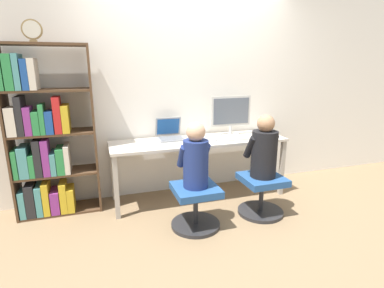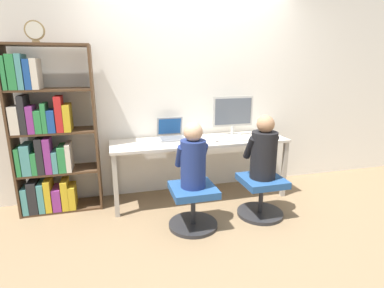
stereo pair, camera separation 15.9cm
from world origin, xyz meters
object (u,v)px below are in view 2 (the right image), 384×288
(desktop_monitor, at_px, (233,115))
(keyboard, at_px, (238,139))
(office_chair_right, at_px, (193,204))
(person_at_laptop, at_px, (193,158))
(desk_clock, at_px, (35,31))
(office_chair_left, at_px, (261,194))
(person_at_monitor, at_px, (264,151))
(laptop, at_px, (171,134))
(bookshelf, at_px, (46,141))

(desktop_monitor, height_order, keyboard, desktop_monitor)
(keyboard, xyz_separation_m, office_chair_right, (-0.71, -0.55, -0.50))
(person_at_laptop, bearing_deg, desk_clock, 154.03)
(office_chair_left, xyz_separation_m, person_at_monitor, (0.00, 0.00, 0.49))
(desktop_monitor, relative_size, office_chair_right, 1.06)
(desk_clock, bearing_deg, office_chair_right, -26.12)
(office_chair_right, bearing_deg, keyboard, 37.76)
(desktop_monitor, distance_m, desk_clock, 2.30)
(laptop, bearing_deg, desk_clock, -174.14)
(bookshelf, bearing_deg, office_chair_left, -18.15)
(desktop_monitor, bearing_deg, office_chair_right, -132.97)
(office_chair_right, height_order, person_at_monitor, person_at_monitor)
(office_chair_right, relative_size, desk_clock, 2.45)
(desk_clock, bearing_deg, desktop_monitor, 2.78)
(person_at_laptop, height_order, desk_clock, desk_clock)
(bookshelf, bearing_deg, laptop, 2.36)
(person_at_monitor, bearing_deg, person_at_laptop, -177.05)
(person_at_laptop, bearing_deg, office_chair_right, -90.00)
(desktop_monitor, relative_size, person_at_monitor, 0.79)
(office_chair_left, bearing_deg, office_chair_right, -177.08)
(person_at_monitor, bearing_deg, bookshelf, 161.97)
(laptop, distance_m, keyboard, 0.80)
(person_at_laptop, bearing_deg, bookshelf, 152.04)
(office_chair_left, bearing_deg, desktop_monitor, 93.54)
(laptop, xyz_separation_m, keyboard, (0.75, -0.27, -0.04))
(person_at_monitor, distance_m, desk_clock, 2.53)
(desktop_monitor, relative_size, desk_clock, 2.60)
(laptop, relative_size, bookshelf, 0.18)
(keyboard, bearing_deg, laptop, 160.48)
(person_at_laptop, xyz_separation_m, bookshelf, (-1.42, 0.75, 0.08))
(desktop_monitor, height_order, desk_clock, desk_clock)
(laptop, distance_m, office_chair_right, 0.98)
(desktop_monitor, distance_m, office_chair_right, 1.30)
(keyboard, bearing_deg, desktop_monitor, 85.06)
(keyboard, relative_size, person_at_monitor, 0.61)
(keyboard, distance_m, office_chair_right, 1.02)
(office_chair_right, bearing_deg, desktop_monitor, 47.03)
(office_chair_right, xyz_separation_m, desk_clock, (-1.38, 0.68, 1.66))
(desktop_monitor, xyz_separation_m, keyboard, (-0.02, -0.23, -0.25))
(office_chair_left, bearing_deg, keyboard, 97.40)
(desk_clock, bearing_deg, person_at_monitor, -16.38)
(office_chair_left, height_order, bookshelf, bookshelf)
(laptop, bearing_deg, office_chair_left, -43.40)
(desk_clock, bearing_deg, office_chair_left, -16.50)
(keyboard, bearing_deg, person_at_laptop, -142.46)
(laptop, bearing_deg, office_chair_right, -86.67)
(office_chair_right, relative_size, person_at_laptop, 0.78)
(office_chair_left, distance_m, bookshelf, 2.37)
(keyboard, distance_m, office_chair_left, 0.71)
(desktop_monitor, height_order, laptop, desktop_monitor)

